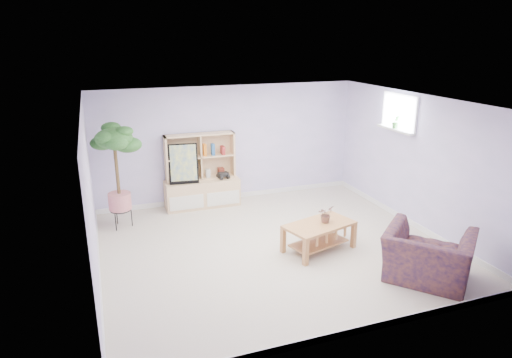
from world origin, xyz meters
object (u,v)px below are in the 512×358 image
object	(u,v)px
storage_unit	(202,171)
floor_tree	(118,177)
armchair	(429,253)
coffee_table	(319,237)

from	to	relation	value
storage_unit	floor_tree	bearing A→B (deg)	-161.65
floor_tree	armchair	size ratio (longest dim) A/B	1.65
coffee_table	armchair	bearing A→B (deg)	-70.35
storage_unit	floor_tree	size ratio (longest dim) A/B	0.78
storage_unit	armchair	xyz separation A→B (m)	(2.32, -3.98, -0.32)
coffee_table	floor_tree	world-z (taller)	floor_tree
storage_unit	armchair	bearing A→B (deg)	-59.77
coffee_table	floor_tree	size ratio (longest dim) A/B	0.59
floor_tree	storage_unit	bearing A→B (deg)	18.35
storage_unit	coffee_table	distance (m)	2.95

